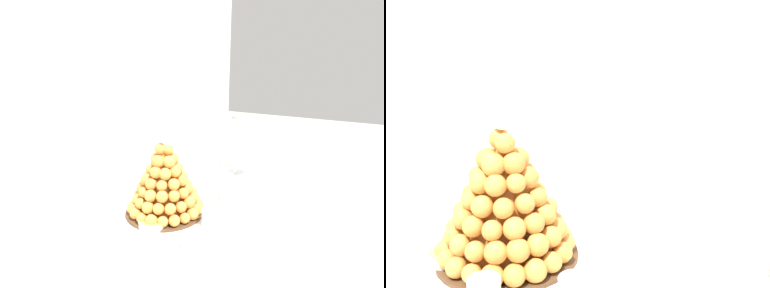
% 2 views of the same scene
% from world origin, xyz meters
% --- Properties ---
extents(backdrop_wall, '(4.80, 0.10, 2.50)m').
position_xyz_m(backdrop_wall, '(0.00, 0.88, 1.25)').
color(backdrop_wall, silver).
rests_on(backdrop_wall, ground_plane).
extents(buffet_table, '(1.50, 0.99, 0.79)m').
position_xyz_m(buffet_table, '(0.00, 0.00, 0.70)').
color(buffet_table, brown).
rests_on(buffet_table, ground_plane).
extents(serving_tray, '(0.55, 0.40, 0.02)m').
position_xyz_m(serving_tray, '(-0.15, -0.05, 0.80)').
color(serving_tray, white).
rests_on(serving_tray, buffet_table).
extents(croquembouche, '(0.27, 0.27, 0.28)m').
position_xyz_m(croquembouche, '(-0.20, -0.00, 0.91)').
color(croquembouche, '#4C331E').
rests_on(croquembouche, serving_tray).
extents(dessert_cup_left, '(0.05, 0.05, 0.05)m').
position_xyz_m(dessert_cup_left, '(-0.35, -0.18, 0.82)').
color(dessert_cup_left, silver).
rests_on(dessert_cup_left, serving_tray).
extents(dessert_cup_mid_left, '(0.05, 0.05, 0.06)m').
position_xyz_m(dessert_cup_mid_left, '(-0.21, -0.18, 0.83)').
color(dessert_cup_mid_left, silver).
rests_on(dessert_cup_mid_left, serving_tray).
extents(dessert_cup_centre, '(0.05, 0.05, 0.06)m').
position_xyz_m(dessert_cup_centre, '(-0.08, -0.17, 0.83)').
color(dessert_cup_centre, silver).
rests_on(dessert_cup_centre, serving_tray).
extents(dessert_cup_mid_right, '(0.05, 0.05, 0.05)m').
position_xyz_m(dessert_cup_mid_right, '(0.05, -0.16, 0.82)').
color(dessert_cup_mid_right, silver).
rests_on(dessert_cup_mid_right, serving_tray).
extents(creme_brulee_ramekin, '(0.08, 0.08, 0.02)m').
position_xyz_m(creme_brulee_ramekin, '(-0.31, -0.02, 0.81)').
color(creme_brulee_ramekin, white).
rests_on(creme_brulee_ramekin, serving_tray).
extents(macaron_goblet, '(0.14, 0.14, 0.28)m').
position_xyz_m(macaron_goblet, '(0.28, -0.07, 0.96)').
color(macaron_goblet, white).
rests_on(macaron_goblet, buffet_table).
extents(fruit_tart_plate, '(0.18, 0.18, 0.06)m').
position_xyz_m(fruit_tart_plate, '(0.44, -0.01, 0.81)').
color(fruit_tart_plate, white).
rests_on(fruit_tart_plate, buffet_table).
extents(wine_glass, '(0.07, 0.07, 0.17)m').
position_xyz_m(wine_glass, '(-0.38, 0.29, 0.92)').
color(wine_glass, silver).
rests_on(wine_glass, buffet_table).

